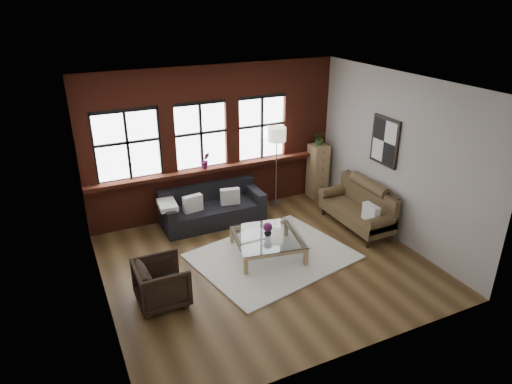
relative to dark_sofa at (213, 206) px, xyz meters
name	(u,v)px	position (x,y,z in m)	size (l,w,h in m)	color
floor	(265,263)	(0.29, -1.90, -0.39)	(5.50, 5.50, 0.00)	#4D351C
ceiling	(267,85)	(0.29, -1.90, 2.81)	(5.50, 5.50, 0.00)	white
wall_back	(214,141)	(0.29, 0.60, 1.21)	(5.50, 5.50, 0.00)	#A9A39D
wall_front	(357,253)	(0.29, -4.40, 1.21)	(5.50, 5.50, 0.00)	#A9A39D
wall_left	(94,213)	(-2.46, -1.90, 1.21)	(5.00, 5.00, 0.00)	#A9A39D
wall_right	(395,158)	(3.04, -1.90, 1.21)	(5.00, 5.00, 0.00)	#A9A39D
brick_backwall	(215,142)	(0.29, 0.54, 1.21)	(5.50, 0.12, 3.20)	maroon
sill_ledge	(217,168)	(0.29, 0.45, 0.65)	(5.50, 0.30, 0.08)	maroon
window_left	(127,146)	(-1.51, 0.55, 1.36)	(1.38, 0.10, 1.50)	black
window_mid	(201,136)	(-0.01, 0.55, 1.36)	(1.38, 0.10, 1.50)	black
window_right	(261,128)	(1.39, 0.55, 1.36)	(1.38, 0.10, 1.50)	black
wall_poster	(385,141)	(3.01, -1.60, 1.46)	(0.05, 0.74, 0.94)	black
shag_rug	(273,256)	(0.51, -1.77, -0.37)	(2.71, 2.13, 0.03)	white
dark_sofa	(213,206)	(0.00, 0.00, 0.00)	(2.13, 0.86, 0.77)	black
pillow_a	(193,203)	(-0.46, -0.10, 0.19)	(0.40, 0.14, 0.34)	silver
pillow_b	(230,196)	(0.36, -0.10, 0.19)	(0.40, 0.14, 0.34)	silver
vintage_settee	(356,206)	(2.59, -1.45, 0.09)	(0.80, 1.80, 0.96)	#4F3E24
pillow_settee	(371,213)	(2.51, -2.00, 0.20)	(0.14, 0.38, 0.34)	silver
armchair	(162,283)	(-1.66, -2.22, -0.03)	(0.76, 0.79, 0.71)	black
coffee_table	(267,245)	(0.46, -1.65, -0.19)	(1.22, 1.22, 0.41)	tan
vase	(268,232)	(0.46, -1.65, 0.08)	(0.14, 0.14, 0.15)	#B2B2B2
flowers	(268,227)	(0.46, -1.65, 0.19)	(0.17, 0.17, 0.17)	#632255
drawer_chest	(318,171)	(2.72, 0.25, 0.25)	(0.39, 0.39, 1.28)	tan
potted_plant_top	(320,138)	(2.72, 0.25, 1.05)	(0.29, 0.25, 0.32)	#2D5923
floor_lamp	(276,164)	(1.63, 0.27, 0.59)	(0.40, 0.40, 1.96)	#A5A5A8
sill_plant	(205,160)	(0.03, 0.42, 0.87)	(0.20, 0.16, 0.36)	#632255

